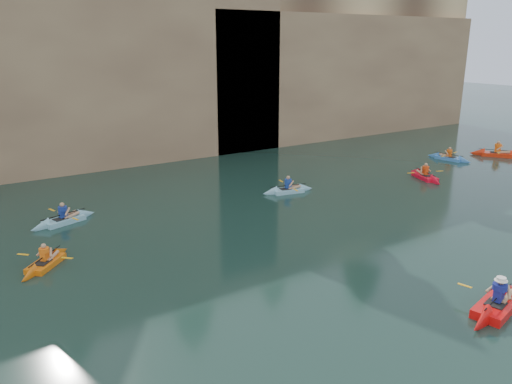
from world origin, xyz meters
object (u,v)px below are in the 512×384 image
kayaker_ltblue_near (288,190)px  kayaker_red_far (425,176)px  main_kayaker (497,305)px  kayaker_orange (46,263)px

kayaker_ltblue_near → kayaker_red_far: 8.40m
main_kayaker → kayaker_orange: size_ratio=1.46×
main_kayaker → kayaker_red_far: 14.73m
kayaker_ltblue_near → kayaker_red_far: (8.16, -1.97, 0.00)m
main_kayaker → kayaker_orange: bearing=121.9°
main_kayaker → kayaker_red_far: main_kayaker is taller
main_kayaker → kayaker_ltblue_near: (1.87, 12.77, -0.03)m
main_kayaker → kayaker_orange: main_kayaker is taller
kayaker_orange → kayaker_ltblue_near: 12.53m
kayaker_red_far → kayaker_orange: bearing=111.0°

